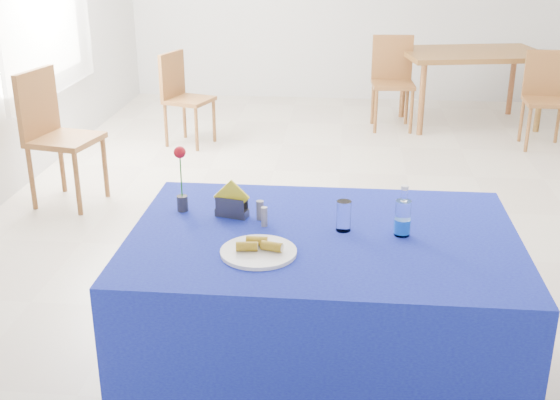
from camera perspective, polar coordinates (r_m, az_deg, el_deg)
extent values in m
plane|color=beige|center=(5.19, 4.73, -0.61)|extent=(7.00, 7.00, 0.00)
plane|color=silver|center=(1.42, 3.83, -1.28)|extent=(5.00, 0.00, 5.00)
cylinder|color=white|center=(2.72, -1.76, -4.24)|extent=(0.30, 0.30, 0.01)
cylinder|color=white|center=(2.91, 5.19, -1.29)|extent=(0.06, 0.06, 0.13)
cylinder|color=gray|center=(2.95, -1.28, -1.36)|extent=(0.03, 0.03, 0.08)
cylinder|color=slate|center=(3.02, -1.63, -0.83)|extent=(0.03, 0.03, 0.08)
cube|color=#101398|center=(3.07, 3.40, -9.21)|extent=(1.60, 1.10, 0.76)
cylinder|color=white|center=(2.90, 9.94, -1.45)|extent=(0.06, 0.06, 0.15)
cylinder|color=blue|center=(2.91, 9.90, -2.09)|extent=(0.07, 0.07, 0.06)
cylinder|color=white|center=(2.86, 10.07, 0.39)|extent=(0.03, 0.03, 0.05)
cylinder|color=silver|center=(2.85, 10.11, 1.00)|extent=(0.03, 0.03, 0.01)
cube|color=#39393E|center=(3.06, -3.93, -1.02)|extent=(0.15, 0.09, 0.03)
cube|color=#343438|center=(3.03, -4.13, -0.71)|extent=(0.13, 0.04, 0.09)
cube|color=#3C3C41|center=(3.07, -3.75, -0.38)|extent=(0.13, 0.04, 0.09)
cube|color=gold|center=(3.04, -3.96, 0.24)|extent=(0.16, 0.02, 0.16)
cylinder|color=#29292F|center=(3.14, -7.93, -0.26)|extent=(0.05, 0.05, 0.07)
cylinder|color=#1B6D1C|center=(3.10, -8.04, 1.71)|extent=(0.01, 0.01, 0.22)
sphere|color=red|center=(3.06, -8.16, 3.86)|extent=(0.05, 0.05, 0.05)
cube|color=brown|center=(7.48, 15.40, 11.40)|extent=(1.54, 1.14, 0.05)
cylinder|color=brown|center=(7.03, 11.46, 8.01)|extent=(0.06, 0.06, 0.71)
cylinder|color=olive|center=(7.47, 20.39, 7.87)|extent=(0.06, 0.06, 0.71)
cylinder|color=brown|center=(7.69, 9.99, 9.24)|extent=(0.06, 0.06, 0.71)
cylinder|color=brown|center=(8.09, 18.32, 9.09)|extent=(0.06, 0.06, 0.71)
cylinder|color=brown|center=(7.05, 7.79, 7.13)|extent=(0.04, 0.04, 0.44)
cylinder|color=brown|center=(7.09, 10.63, 7.04)|extent=(0.04, 0.04, 0.44)
cylinder|color=brown|center=(7.39, 7.54, 7.81)|extent=(0.04, 0.04, 0.44)
cylinder|color=brown|center=(7.43, 10.26, 7.72)|extent=(0.04, 0.04, 0.44)
cube|color=brown|center=(7.19, 9.16, 9.24)|extent=(0.43, 0.43, 0.04)
cube|color=brown|center=(7.32, 9.11, 11.37)|extent=(0.41, 0.06, 0.45)
cylinder|color=brown|center=(6.78, 19.51, 5.41)|extent=(0.03, 0.03, 0.42)
cylinder|color=brown|center=(7.10, 19.03, 6.16)|extent=(0.03, 0.03, 0.42)
cylinder|color=brown|center=(7.17, 21.66, 5.96)|extent=(0.03, 0.03, 0.42)
cube|color=brown|center=(6.92, 20.86, 7.47)|extent=(0.41, 0.41, 0.04)
cube|color=brown|center=(7.04, 20.81, 9.61)|extent=(0.39, 0.05, 0.43)
cylinder|color=brown|center=(5.16, -16.14, 1.28)|extent=(0.04, 0.04, 0.47)
cylinder|color=brown|center=(5.46, -14.03, 2.60)|extent=(0.04, 0.04, 0.47)
cylinder|color=brown|center=(5.37, -19.54, 1.67)|extent=(0.04, 0.04, 0.47)
cylinder|color=brown|center=(5.66, -17.33, 2.92)|extent=(0.04, 0.04, 0.47)
cube|color=brown|center=(5.34, -17.05, 4.69)|extent=(0.52, 0.52, 0.04)
cube|color=brown|center=(5.39, -19.13, 7.44)|extent=(0.13, 0.44, 0.48)
cylinder|color=brown|center=(6.47, -6.81, 5.73)|extent=(0.03, 0.03, 0.41)
cylinder|color=brown|center=(6.74, -5.38, 6.43)|extent=(0.03, 0.03, 0.41)
cylinder|color=brown|center=(6.64, -9.25, 6.01)|extent=(0.03, 0.03, 0.41)
cylinder|color=brown|center=(6.90, -7.77, 6.69)|extent=(0.03, 0.03, 0.41)
cube|color=brown|center=(6.63, -7.39, 8.04)|extent=(0.48, 0.48, 0.04)
cube|color=brown|center=(6.67, -8.78, 10.02)|extent=(0.16, 0.37, 0.42)
cylinder|color=yellow|center=(2.70, -2.72, -3.79)|extent=(0.09, 0.05, 0.04)
cylinder|color=beige|center=(2.70, -1.84, -3.79)|extent=(0.01, 0.03, 0.03)
cylinder|color=yellow|center=(2.70, -0.67, -3.79)|extent=(0.09, 0.06, 0.04)
cylinder|color=beige|center=(2.69, 0.15, -3.92)|extent=(0.01, 0.03, 0.03)
cylinder|color=yellow|center=(2.75, -1.89, -3.35)|extent=(0.08, 0.04, 0.04)
cylinder|color=beige|center=(2.74, -1.03, -3.39)|extent=(0.00, 0.03, 0.03)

